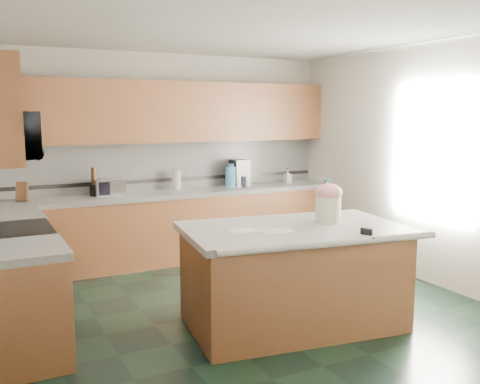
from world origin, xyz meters
TOP-DOWN VIEW (x-y plane):
  - floor at (0.00, 0.00)m, footprint 4.60×4.60m
  - ceiling at (0.00, 0.00)m, footprint 4.60×4.60m
  - wall_back at (0.00, 2.32)m, footprint 4.60×0.04m
  - wall_front at (0.00, -2.32)m, footprint 4.60×0.04m
  - wall_right at (2.32, 0.00)m, footprint 0.04×4.60m
  - back_base_cab at (0.00, 2.00)m, footprint 4.60×0.60m
  - back_countertop at (0.00, 2.00)m, footprint 4.60×0.64m
  - back_upper_cab at (0.00, 2.13)m, footprint 4.60×0.33m
  - back_backsplash at (0.00, 2.29)m, footprint 4.60×0.02m
  - back_accent_band at (0.00, 2.28)m, footprint 4.60×0.01m
  - left_base_cab_rear at (-2.00, 1.29)m, footprint 0.60×0.82m
  - left_counter_rear at (-2.00, 1.29)m, footprint 0.64×0.82m
  - left_base_cab_front at (-2.00, -0.24)m, footprint 0.60×0.72m
  - left_counter_front at (-2.00, -0.24)m, footprint 0.64×0.72m
  - range_body at (-2.00, 0.50)m, footprint 0.60×0.76m
  - range_oven_door at (-1.71, 0.50)m, footprint 0.02×0.68m
  - range_cooktop at (-2.00, 0.50)m, footprint 0.62×0.78m
  - range_handle at (-1.68, 0.50)m, footprint 0.02×0.66m
  - microwave at (-2.00, 0.50)m, footprint 0.50×0.73m
  - island_base at (0.24, -0.54)m, footprint 1.98×1.30m
  - island_top at (0.24, -0.54)m, footprint 2.09×1.41m
  - island_bullnose at (0.24, -1.12)m, footprint 1.94×0.32m
  - treat_jar at (0.61, -0.54)m, footprint 0.30×0.30m
  - treat_jar_lid at (0.61, -0.54)m, footprint 0.26×0.26m
  - treat_jar_knob at (0.61, -0.54)m, footprint 0.08×0.03m
  - treat_jar_knob_end_l at (0.57, -0.54)m, footprint 0.04×0.04m
  - treat_jar_knob_end_r at (0.65, -0.54)m, footprint 0.04×0.04m
  - soap_bottle_island at (0.66, -0.42)m, footprint 0.18×0.18m
  - paper_sheet_a at (0.00, -0.64)m, footprint 0.31×0.25m
  - paper_sheet_b at (-0.25, -0.51)m, footprint 0.28×0.22m
  - clamp_body at (0.59, -1.10)m, footprint 0.06×0.10m
  - clamp_handle at (0.59, -1.16)m, footprint 0.02×0.07m
  - knife_block at (-1.80, 2.05)m, footprint 0.17×0.19m
  - utensil_crock at (-0.97, 2.08)m, footprint 0.11×0.11m
  - utensil_bundle at (-0.97, 2.08)m, footprint 0.07×0.07m
  - toaster_oven at (-0.79, 2.05)m, footprint 0.36×0.26m
  - toaster_oven_door at (-0.79, 1.94)m, footprint 0.31×0.01m
  - paper_towel at (0.10, 2.10)m, footprint 0.12×0.12m
  - paper_towel_base at (0.10, 2.10)m, footprint 0.18×0.18m
  - water_jug at (0.89, 2.06)m, footprint 0.17×0.17m
  - water_jug_neck at (0.89, 2.06)m, footprint 0.08×0.08m
  - coffee_maker at (1.02, 2.08)m, footprint 0.23×0.25m
  - coffee_carafe at (1.02, 2.03)m, footprint 0.15×0.15m
  - soap_bottle_back at (1.79, 2.05)m, footprint 0.10×0.10m
  - soap_back_cap at (1.79, 2.05)m, footprint 0.02×0.02m
  - window_light_proxy at (2.29, -0.20)m, footprint 0.02×1.40m

SIDE VIEW (x-z plane):
  - floor at x=0.00m, z-range 0.00..0.00m
  - range_oven_door at x=-1.71m, z-range 0.12..0.68m
  - back_base_cab at x=0.00m, z-range 0.00..0.86m
  - left_base_cab_rear at x=-2.00m, z-range 0.00..0.86m
  - left_base_cab_front at x=-2.00m, z-range 0.00..0.86m
  - island_base at x=0.24m, z-range 0.00..0.86m
  - range_body at x=-2.00m, z-range 0.00..0.88m
  - range_handle at x=-1.68m, z-range 0.77..0.79m
  - back_countertop at x=0.00m, z-range 0.86..0.92m
  - left_counter_rear at x=-2.00m, z-range 0.86..0.92m
  - left_counter_front at x=-2.00m, z-range 0.86..0.92m
  - island_top at x=0.24m, z-range 0.86..0.92m
  - island_bullnose at x=0.24m, z-range 0.86..0.92m
  - range_cooktop at x=-2.00m, z-range 0.88..0.92m
  - clamp_handle at x=0.59m, z-range 0.90..0.92m
  - paper_sheet_a at x=0.00m, z-range 0.92..0.92m
  - paper_sheet_b at x=-0.25m, z-range 0.92..0.92m
  - paper_towel_base at x=0.10m, z-range 0.92..0.93m
  - clamp_body at x=0.59m, z-range 0.89..0.97m
  - utensil_crock at x=-0.97m, z-range 0.92..1.06m
  - coffee_carafe at x=1.02m, z-range 0.92..1.07m
  - soap_bottle_back at x=1.79m, z-range 0.92..1.12m
  - toaster_oven at x=-0.79m, z-range 0.92..1.12m
  - toaster_oven_door at x=-0.79m, z-range 0.94..1.10m
  - knife_block at x=-1.80m, z-range 0.91..1.15m
  - back_accent_band at x=0.00m, z-range 1.02..1.06m
  - treat_jar at x=0.61m, z-range 0.92..1.17m
  - paper_towel at x=0.10m, z-range 0.92..1.19m
  - water_jug at x=0.89m, z-range 0.92..1.20m
  - coffee_maker at x=1.02m, z-range 0.92..1.29m
  - soap_bottle_island at x=0.66m, z-range 0.92..1.32m
  - soap_back_cap at x=1.79m, z-range 1.12..1.15m
  - utensil_bundle at x=-0.97m, z-range 1.06..1.27m
  - treat_jar_lid at x=0.61m, z-range 1.13..1.28m
  - water_jug_neck at x=0.89m, z-range 1.20..1.24m
  - back_backsplash at x=0.00m, z-range 0.92..1.55m
  - treat_jar_knob at x=0.61m, z-range 1.24..1.27m
  - treat_jar_knob_end_l at x=0.57m, z-range 1.24..1.28m
  - treat_jar_knob_end_r at x=0.65m, z-range 1.24..1.28m
  - wall_back at x=0.00m, z-range 0.00..2.70m
  - wall_front at x=0.00m, z-range 0.00..2.70m
  - wall_right at x=2.32m, z-range 0.00..2.70m
  - window_light_proxy at x=2.29m, z-range 0.95..2.05m
  - microwave at x=-2.00m, z-range 1.53..1.94m
  - back_upper_cab at x=0.00m, z-range 1.55..2.33m
  - ceiling at x=0.00m, z-range 2.70..2.70m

